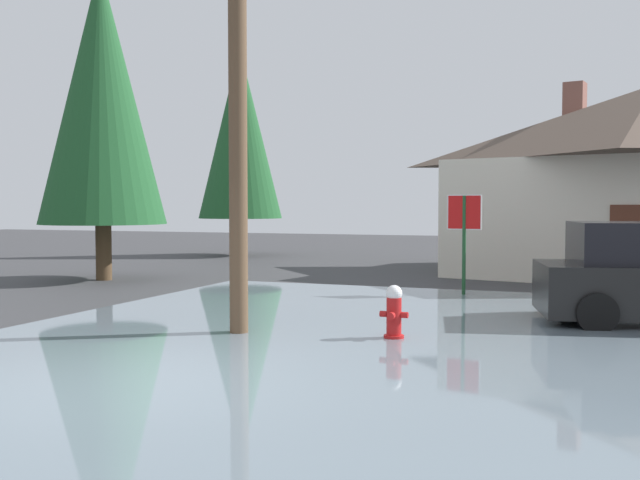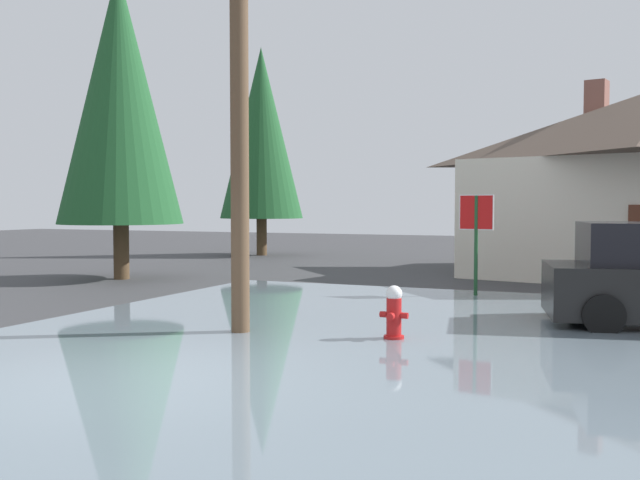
% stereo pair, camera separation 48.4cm
% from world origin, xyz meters
% --- Properties ---
extents(ground_plane, '(80.00, 80.00, 0.10)m').
position_xyz_m(ground_plane, '(0.00, 0.00, -0.05)').
color(ground_plane, '#38383A').
extents(flood_puddle, '(10.52, 13.63, 0.06)m').
position_xyz_m(flood_puddle, '(1.36, 3.14, 0.03)').
color(flood_puddle, slate).
rests_on(flood_puddle, ground).
extents(lane_stop_bar, '(3.88, 0.57, 0.01)m').
position_xyz_m(lane_stop_bar, '(0.06, -1.80, 0.00)').
color(lane_stop_bar, silver).
rests_on(lane_stop_bar, ground).
extents(fire_hydrant, '(0.42, 0.36, 0.83)m').
position_xyz_m(fire_hydrant, '(2.07, 3.56, 0.41)').
color(fire_hydrant, red).
rests_on(fire_hydrant, ground).
extents(utility_pole, '(1.60, 0.28, 8.08)m').
position_xyz_m(utility_pole, '(-0.25, 3.18, 4.21)').
color(utility_pole, brown).
rests_on(utility_pole, ground).
extents(stop_sign_far, '(0.75, 0.13, 2.22)m').
position_xyz_m(stop_sign_far, '(2.17, 9.11, 1.58)').
color(stop_sign_far, '#1E4C28').
rests_on(stop_sign_far, ground).
extents(pine_tree_tall_left, '(3.31, 3.31, 8.28)m').
position_xyz_m(pine_tree_tall_left, '(-7.38, 9.37, 4.87)').
color(pine_tree_tall_left, '#4C3823').
rests_on(pine_tree_tall_left, ground).
extents(pine_tree_mid_left, '(3.27, 3.27, 8.17)m').
position_xyz_m(pine_tree_mid_left, '(-8.23, 19.09, 4.80)').
color(pine_tree_mid_left, '#4C3823').
rests_on(pine_tree_mid_left, ground).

